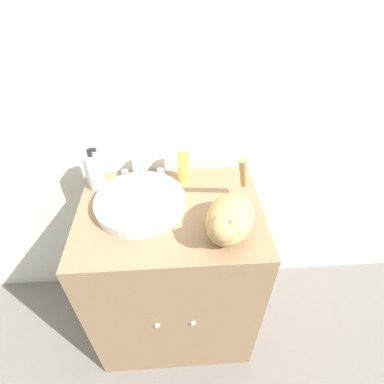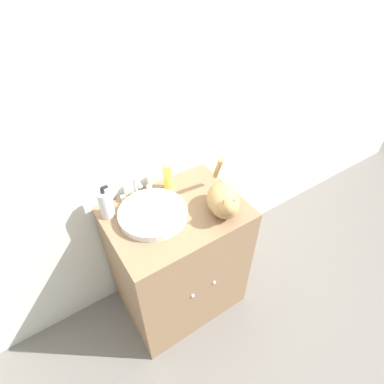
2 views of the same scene
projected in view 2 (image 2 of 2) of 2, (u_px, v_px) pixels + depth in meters
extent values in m
plane|color=slate|center=(202.00, 327.00, 2.03)|extent=(8.00, 8.00, 0.00)
cube|color=silver|center=(143.00, 125.00, 1.57)|extent=(6.00, 0.05, 2.50)
cube|color=#8C6B4C|center=(179.00, 260.00, 1.91)|extent=(0.75, 0.55, 0.87)
sphere|color=silver|center=(193.00, 296.00, 1.68)|extent=(0.02, 0.02, 0.02)
sphere|color=silver|center=(214.00, 283.00, 1.74)|extent=(0.02, 0.02, 0.02)
cylinder|color=silver|center=(153.00, 213.00, 1.59)|extent=(0.37, 0.37, 0.04)
cylinder|color=silver|center=(136.00, 187.00, 1.68)|extent=(0.02, 0.02, 0.12)
cylinder|color=silver|center=(138.00, 183.00, 1.62)|extent=(0.02, 0.08, 0.02)
cylinder|color=white|center=(124.00, 198.00, 1.68)|extent=(0.03, 0.03, 0.03)
cylinder|color=white|center=(149.00, 188.00, 1.75)|extent=(0.03, 0.03, 0.03)
ellipsoid|color=tan|center=(223.00, 200.00, 1.59)|extent=(0.26, 0.29, 0.14)
sphere|color=tan|center=(229.00, 207.00, 1.48)|extent=(0.12, 0.12, 0.09)
cone|color=tan|center=(224.00, 202.00, 1.45)|extent=(0.05, 0.05, 0.04)
cone|color=tan|center=(234.00, 201.00, 1.46)|extent=(0.05, 0.05, 0.04)
cylinder|color=tan|center=(218.00, 168.00, 1.64)|extent=(0.08, 0.13, 0.20)
cylinder|color=silver|center=(106.00, 204.00, 1.55)|extent=(0.07, 0.07, 0.16)
cylinder|color=black|center=(102.00, 191.00, 1.49)|extent=(0.02, 0.02, 0.03)
cylinder|color=black|center=(105.00, 187.00, 1.48)|extent=(0.03, 0.02, 0.02)
cylinder|color=#EADB4C|center=(167.00, 177.00, 1.72)|extent=(0.05, 0.05, 0.17)
cone|color=white|center=(166.00, 162.00, 1.65)|extent=(0.05, 0.05, 0.04)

